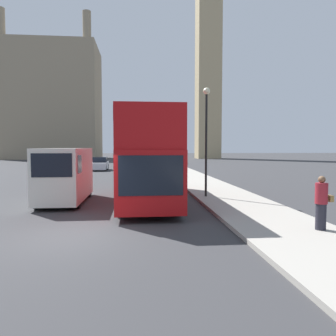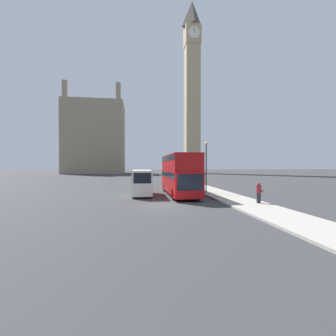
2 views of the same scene
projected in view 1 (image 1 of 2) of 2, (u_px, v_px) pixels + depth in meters
The scene contains 9 objects.
ground_plane at pixel (75, 236), 10.06m from camera, with size 300.00×300.00×0.00m, color #333335.
sidewalk_strip at pixel (285, 229), 10.70m from camera, with size 3.46×120.00×0.15m.
clock_tower at pixel (209, 14), 80.11m from camera, with size 6.10×6.27×68.99m.
building_block_distant at pixel (53, 103), 80.83m from camera, with size 22.05×15.86×33.52m.
red_double_decker_bus at pixel (146, 154), 16.61m from camera, with size 2.63×10.46×4.33m.
white_van at pixel (65, 174), 16.13m from camera, with size 1.99×5.23×2.69m.
pedestrian at pixel (321, 203), 10.25m from camera, with size 0.54×0.38×1.70m.
street_lamp at pixel (206, 125), 17.14m from camera, with size 0.36×0.36×5.70m.
parked_sedan at pixel (100, 164), 39.27m from camera, with size 1.71×4.45×1.60m.
Camera 1 is at (1.91, -10.14, 2.73)m, focal length 35.00 mm.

